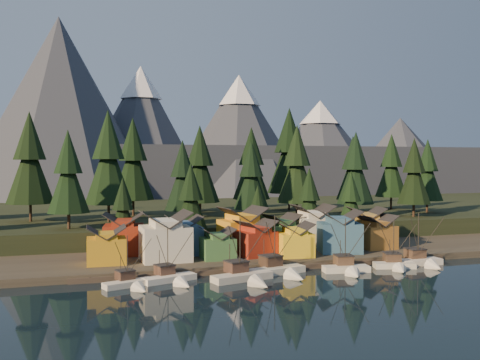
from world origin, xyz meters
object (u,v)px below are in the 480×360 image
object	(u,v)px
boat_3	(281,263)
boat_4	(348,261)
boat_6	(423,254)
boat_2	(246,269)
boat_1	(172,272)
boat_5	(396,258)
boat_0	(131,277)
house_front_1	(165,235)
house_front_0	(106,244)
house_back_1	(184,234)
house_back_0	(124,233)

from	to	relation	value
boat_3	boat_4	xyz separation A→B (m)	(13.47, -2.14, 0.03)
boat_3	boat_6	distance (m)	32.33
boat_2	boat_3	xyz separation A→B (m)	(8.31, 3.57, 0.03)
boat_1	boat_5	bearing A→B (deg)	-20.17
boat_0	house_front_1	world-z (taller)	house_front_1
boat_3	house_front_0	bearing A→B (deg)	142.35
house_front_0	boat_4	bearing A→B (deg)	-17.75
boat_6	boat_4	bearing A→B (deg)	-174.91
boat_3	boat_5	bearing A→B (deg)	-17.50
boat_6	house_back_1	distance (m)	51.79
boat_2	house_back_0	world-z (taller)	boat_2
boat_1	boat_6	bearing A→B (deg)	-18.63
boat_3	house_front_1	size ratio (longest dim) A/B	1.28
boat_5	house_back_0	distance (m)	58.66
boat_2	house_front_1	distance (m)	21.75
boat_3	boat_6	world-z (taller)	boat_3
boat_0	boat_6	xyz separation A→B (m)	(61.23, 1.60, 0.62)
house_front_1	house_back_1	world-z (taller)	house_front_1
boat_4	house_front_0	world-z (taller)	boat_4
house_front_0	house_back_1	distance (m)	18.09
boat_0	boat_3	distance (m)	28.96
boat_2	boat_5	xyz separation A→B (m)	(33.13, 2.09, -0.05)
boat_2	boat_4	world-z (taller)	boat_2
house_front_0	boat_1	bearing A→B (deg)	-50.85
boat_1	house_back_1	world-z (taller)	house_back_1
boat_5	house_back_1	size ratio (longest dim) A/B	1.31
house_back_0	boat_1	bearing A→B (deg)	-66.03
boat_4	boat_6	xyz separation A→B (m)	(18.86, 1.89, 0.11)
house_back_0	house_back_1	size ratio (longest dim) A/B	1.12
boat_3	house_back_0	bearing A→B (deg)	125.66
boat_5	boat_6	size ratio (longest dim) A/B	0.90
boat_1	house_back_1	bearing A→B (deg)	54.49
boat_0	boat_4	distance (m)	42.37
boat_2	boat_0	bearing A→B (deg)	161.10
boat_0	boat_2	distance (m)	20.67
boat_4	boat_0	bearing A→B (deg)	-171.38
house_front_1	house_back_1	bearing A→B (deg)	48.20
boat_3	house_front_1	world-z (taller)	house_front_1
house_front_1	house_front_0	bearing A→B (deg)	177.94
boat_0	boat_5	xyz separation A→B (m)	(53.72, 0.36, 0.40)
boat_1	house_front_0	size ratio (longest dim) A/B	1.43
house_front_0	house_front_1	xyz separation A→B (m)	(11.96, -0.12, 1.39)
boat_0	boat_1	distance (m)	7.72
boat_0	boat_5	bearing A→B (deg)	-18.52
boat_5	house_back_1	bearing A→B (deg)	167.77
boat_5	boat_1	bearing A→B (deg)	-165.55
boat_4	house_back_1	size ratio (longest dim) A/B	1.39
boat_0	boat_6	size ratio (longest dim) A/B	0.82
house_front_0	house_front_1	distance (m)	12.04
house_back_1	boat_0	bearing A→B (deg)	-121.50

